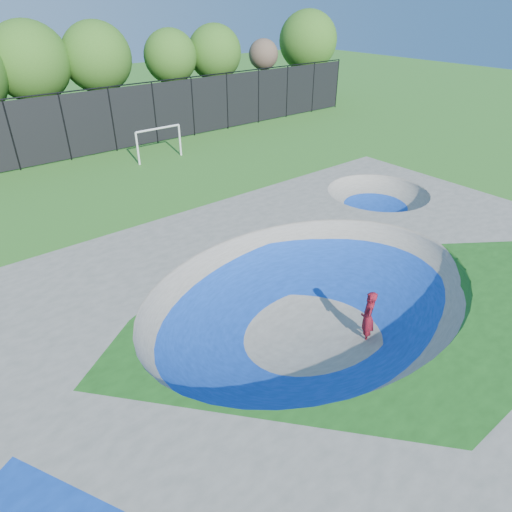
% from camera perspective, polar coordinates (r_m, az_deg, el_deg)
% --- Properties ---
extents(ground, '(120.00, 120.00, 0.00)m').
position_cam_1_polar(ground, '(14.51, 6.80, -8.71)').
color(ground, '#27641B').
rests_on(ground, ground).
extents(skate_deck, '(22.00, 14.00, 1.50)m').
position_cam_1_polar(skate_deck, '(14.05, 6.98, -6.33)').
color(skate_deck, gray).
rests_on(skate_deck, ground).
extents(skater, '(0.74, 0.72, 1.71)m').
position_cam_1_polar(skater, '(13.75, 13.79, -7.47)').
color(skater, red).
rests_on(skater, ground).
extents(skateboard, '(0.76, 0.64, 0.05)m').
position_cam_1_polar(skateboard, '(14.26, 13.38, -10.12)').
color(skateboard, black).
rests_on(skateboard, ground).
extents(soccer_goal, '(3.02, 0.12, 1.99)m').
position_cam_1_polar(soccer_goal, '(29.25, -12.07, 14.26)').
color(soccer_goal, silver).
rests_on(soccer_goal, ground).
extents(fence, '(48.09, 0.09, 4.04)m').
position_cam_1_polar(fence, '(30.66, -22.80, 14.76)').
color(fence, black).
rests_on(fence, ground).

